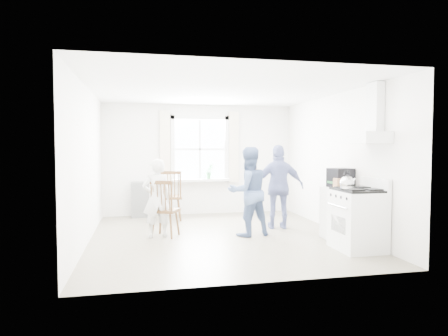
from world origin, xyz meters
TOP-DOWN VIEW (x-y plane):
  - room_shell at (0.00, 0.00)m, footprint 4.62×5.12m
  - window_assembly at (0.00, 2.45)m, footprint 1.88×0.24m
  - range_hood at (2.07, -1.35)m, footprint 0.45×0.76m
  - shelf_unit at (-1.40, 2.33)m, footprint 0.40×0.30m
  - gas_stove at (1.91, -1.35)m, footprint 0.68×0.76m
  - kettle at (1.69, -1.40)m, footprint 0.21×0.21m
  - low_cabinet at (1.98, -0.65)m, footprint 0.50×0.55m
  - stereo_stack at (2.03, -0.57)m, footprint 0.42×0.39m
  - cardboard_box at (1.95, -0.79)m, footprint 0.29×0.22m
  - windsor_chair_a at (-0.75, 1.69)m, footprint 0.49×0.48m
  - windsor_chair_b at (-1.00, 0.11)m, footprint 0.57×0.57m
  - person_left at (-1.11, 0.16)m, footprint 0.59×0.59m
  - person_mid at (0.51, -0.04)m, footprint 0.92×0.92m
  - person_right at (1.27, 0.47)m, footprint 1.11×1.11m
  - potted_plant at (0.21, 2.36)m, footprint 0.23×0.23m

SIDE VIEW (x-z plane):
  - shelf_unit at x=-1.40m, z-range 0.00..0.80m
  - low_cabinet at x=1.98m, z-range 0.00..0.90m
  - gas_stove at x=1.91m, z-range -0.08..1.04m
  - windsor_chair_b at x=-1.00m, z-range 0.11..1.14m
  - windsor_chair_a at x=-0.75m, z-range 0.12..1.22m
  - person_left at x=-1.11m, z-range 0.00..1.39m
  - person_mid at x=0.51m, z-range 0.00..1.60m
  - person_right at x=1.27m, z-range 0.00..1.64m
  - cardboard_box at x=1.95m, z-range 0.90..1.07m
  - potted_plant at x=0.21m, z-range 0.85..1.19m
  - kettle at x=1.69m, z-range 0.90..1.20m
  - stereo_stack at x=2.03m, z-range 0.90..1.23m
  - room_shell at x=0.00m, z-range -0.02..2.62m
  - window_assembly at x=0.00m, z-range 0.61..2.31m
  - range_hood at x=2.07m, z-range 1.43..2.37m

